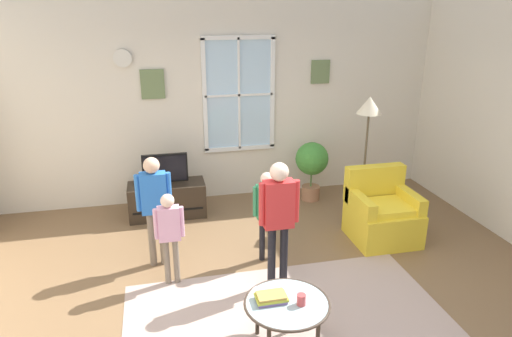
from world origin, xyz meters
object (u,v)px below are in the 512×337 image
Objects in this scene: television at (165,168)px; person_red_shirt at (279,211)px; tv_stand at (167,200)px; book_stack at (271,298)px; person_blue_shirt at (154,199)px; cup at (301,300)px; floor_lamp at (368,118)px; person_pink_shirt at (169,229)px; armchair at (382,214)px; potted_plant_by_window at (312,163)px; coffee_table at (287,306)px; person_green_shirt at (267,206)px; remote_near_books at (282,298)px.

television is 0.44× the size of person_red_shirt.
tv_stand is 2.90m from book_stack.
person_blue_shirt is 0.94× the size of person_red_shirt.
cup is 0.06× the size of floor_lamp.
person_blue_shirt is (-0.16, -1.26, 0.55)m from tv_stand.
cup is at bearing -125.55° from floor_lamp.
person_pink_shirt is (-0.02, -1.66, -0.06)m from television.
book_stack is 1.81m from person_blue_shirt.
potted_plant_by_window reaches higher than armchair.
coffee_table is 7.55× the size of cup.
person_blue_shirt reaches higher than television.
person_blue_shirt is 1.22m from person_green_shirt.
person_green_shirt is at bearing 82.69° from coffee_table.
tv_stand is at bearing 104.93° from book_stack.
person_pink_shirt reaches higher than television.
person_blue_shirt is at bearing 171.92° from person_green_shirt.
cup is at bearing -93.75° from person_red_shirt.
television is at bearing 106.97° from coffee_table.
person_green_shirt is at bearing -173.15° from armchair.
armchair is 3.32× the size of book_stack.
remote_near_books is 3.16m from potted_plant_by_window.
remote_near_books is (-0.03, 0.06, 0.04)m from coffee_table.
book_stack is 1.87× the size of remote_near_books.
potted_plant_by_window is (-0.44, 1.35, 0.25)m from armchair.
television is at bearing -177.12° from potted_plant_by_window.
television is 2.92m from remote_near_books.
remote_near_books is 0.14× the size of person_pink_shirt.
potted_plant_by_window is (2.12, 0.11, -0.12)m from television.
tv_stand reaches higher than coffee_table.
remote_near_books is at bearing -73.24° from tv_stand.
coffee_table is at bearing -57.23° from person_blue_shirt.
person_pink_shirt is at bearing -167.34° from person_green_shirt.
person_red_shirt reaches higher than remote_near_books.
tv_stand is 2.92m from remote_near_books.
remote_near_books is at bearing -73.23° from television.
potted_plant_by_window is at bearing 67.02° from coffee_table.
tv_stand is at bearing 89.20° from person_pink_shirt.
potted_plant_by_window is 0.53× the size of floor_lamp.
remote_near_books is at bearing 115.82° from coffee_table.
potted_plant_by_window is at bearing 2.88° from television.
potted_plant_by_window is 1.20m from floor_lamp.
person_red_shirt is (1.03, -1.96, 0.61)m from tv_stand.
television reaches higher than armchair.
book_stack is at bearing -115.33° from potted_plant_by_window.
person_pink_shirt reaches higher than armchair.
cup is 0.08× the size of person_blue_shirt.
potted_plant_by_window is (1.25, 2.95, 0.17)m from coffee_table.
cup reaches higher than coffee_table.
remote_near_books is at bearing -52.37° from person_pink_shirt.
floor_lamp reaches higher than person_blue_shirt.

